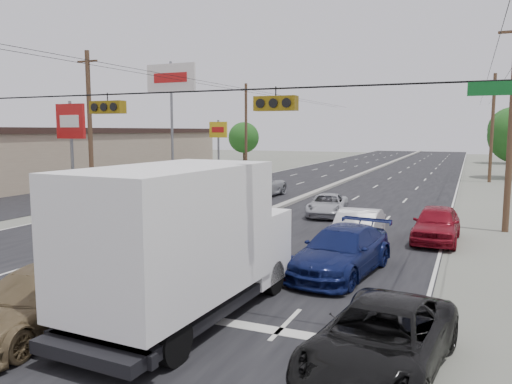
% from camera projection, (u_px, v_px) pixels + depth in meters
% --- Properties ---
extents(ground, '(200.00, 200.00, 0.00)m').
position_uv_depth(ground, '(75.00, 290.00, 15.09)').
color(ground, '#606356').
rests_on(ground, ground).
extents(road_surface, '(20.00, 160.00, 0.02)m').
position_uv_depth(road_surface, '(331.00, 187.00, 42.43)').
color(road_surface, black).
rests_on(road_surface, ground).
extents(center_median, '(0.50, 160.00, 0.20)m').
position_uv_depth(center_median, '(331.00, 186.00, 42.42)').
color(center_median, gray).
rests_on(center_median, ground).
extents(strip_mall, '(12.00, 42.00, 4.60)m').
position_uv_depth(strip_mall, '(53.00, 157.00, 47.82)').
color(strip_mall, tan).
rests_on(strip_mall, ground).
extents(parking_lot, '(10.00, 42.00, 0.02)m').
position_uv_depth(parking_lot, '(131.00, 185.00, 44.56)').
color(parking_lot, black).
rests_on(parking_lot, ground).
extents(utility_pole_left_b, '(1.60, 0.30, 10.00)m').
position_uv_depth(utility_pole_left_b, '(90.00, 126.00, 33.05)').
color(utility_pole_left_b, '#422D1E').
rests_on(utility_pole_left_b, ground).
extents(utility_pole_left_c, '(1.60, 0.30, 10.00)m').
position_uv_depth(utility_pole_left_c, '(246.00, 128.00, 55.83)').
color(utility_pole_left_c, '#422D1E').
rests_on(utility_pole_left_c, ground).
extents(utility_pole_right_b, '(1.60, 0.30, 10.00)m').
position_uv_depth(utility_pole_right_b, '(512.00, 124.00, 23.22)').
color(utility_pole_right_b, '#422D1E').
rests_on(utility_pole_right_b, ground).
extents(utility_pole_right_c, '(1.60, 0.30, 10.00)m').
position_uv_depth(utility_pole_right_c, '(492.00, 127.00, 46.00)').
color(utility_pole_right_c, '#422D1E').
rests_on(utility_pole_right_c, ground).
extents(traffic_signals, '(25.00, 0.30, 0.54)m').
position_uv_depth(traffic_signals, '(105.00, 106.00, 13.87)').
color(traffic_signals, black).
rests_on(traffic_signals, ground).
extents(pole_sign_mid, '(2.60, 0.25, 7.00)m').
position_uv_depth(pole_sign_mid, '(71.00, 126.00, 37.56)').
color(pole_sign_mid, slate).
rests_on(pole_sign_mid, ground).
extents(pole_sign_billboard, '(5.00, 0.25, 11.00)m').
position_uv_depth(pole_sign_billboard, '(171.00, 85.00, 45.22)').
color(pole_sign_billboard, slate).
rests_on(pole_sign_billboard, ground).
extents(pole_sign_far, '(2.20, 0.25, 6.00)m').
position_uv_depth(pole_sign_far, '(218.00, 134.00, 57.29)').
color(pole_sign_far, slate).
rests_on(pole_sign_far, ground).
extents(tree_left_far, '(4.80, 4.80, 6.12)m').
position_uv_depth(tree_left_far, '(244.00, 137.00, 77.96)').
color(tree_left_far, '#382619').
rests_on(tree_left_far, ground).
extents(tree_right_far, '(6.40, 6.40, 8.16)m').
position_uv_depth(tree_right_far, '(511.00, 129.00, 71.98)').
color(tree_right_far, '#382619').
rests_on(tree_right_far, ground).
extents(box_truck, '(3.06, 7.93, 3.97)m').
position_uv_depth(box_truck, '(186.00, 241.00, 12.58)').
color(box_truck, black).
rests_on(box_truck, ground).
extents(tan_sedan, '(2.67, 5.33, 1.49)m').
position_uv_depth(tan_sedan, '(37.00, 300.00, 12.00)').
color(tan_sedan, brown).
rests_on(tan_sedan, ground).
extents(red_sedan, '(1.60, 4.37, 1.43)m').
position_uv_depth(red_sedan, '(222.00, 248.00, 17.41)').
color(red_sedan, '#B40B17').
rests_on(red_sedan, ground).
extents(black_suv, '(2.88, 5.24, 1.39)m').
position_uv_depth(black_suv, '(381.00, 340.00, 9.85)').
color(black_suv, black).
rests_on(black_suv, ground).
extents(queue_car_a, '(1.86, 3.75, 1.23)m').
position_uv_depth(queue_car_a, '(247.00, 221.00, 23.20)').
color(queue_car_a, black).
rests_on(queue_car_a, ground).
extents(queue_car_b, '(1.70, 4.69, 1.54)m').
position_uv_depth(queue_car_b, '(357.00, 230.00, 20.43)').
color(queue_car_b, silver).
rests_on(queue_car_b, ground).
extents(queue_car_c, '(2.61, 4.63, 1.22)m').
position_uv_depth(queue_car_c, '(328.00, 205.00, 28.20)').
color(queue_car_c, '#A4A6AC').
rests_on(queue_car_c, ground).
extents(queue_car_d, '(2.91, 5.65, 1.57)m').
position_uv_depth(queue_car_d, '(341.00, 251.00, 16.70)').
color(queue_car_d, '#0F184C').
rests_on(queue_car_d, ground).
extents(queue_car_e, '(1.94, 4.61, 1.56)m').
position_uv_depth(queue_car_e, '(436.00, 224.00, 21.60)').
color(queue_car_e, maroon).
rests_on(queue_car_e, ground).
extents(oncoming_near, '(2.71, 5.47, 1.53)m').
position_uv_depth(oncoming_near, '(139.00, 201.00, 28.82)').
color(oncoming_near, black).
rests_on(oncoming_near, ground).
extents(oncoming_far, '(2.89, 5.93, 1.62)m').
position_uv_depth(oncoming_far, '(259.00, 186.00, 36.33)').
color(oncoming_far, '#A7A9AE').
rests_on(oncoming_far, ground).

